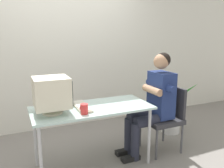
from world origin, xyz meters
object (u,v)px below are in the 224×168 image
(keyboard, at_px, (81,106))
(office_chair, at_px, (165,115))
(potted_plant, at_px, (171,109))
(crt_monitor, at_px, (52,93))
(desk_mug, at_px, (84,109))
(person_seated, at_px, (154,101))
(desk, at_px, (92,112))

(keyboard, xyz_separation_m, office_chair, (1.15, -0.05, -0.25))
(office_chair, relative_size, potted_plant, 0.98)
(keyboard, bearing_deg, crt_monitor, -169.14)
(crt_monitor, xyz_separation_m, desk_mug, (0.30, -0.15, -0.17))
(office_chair, height_order, desk_mug, office_chair)
(crt_monitor, relative_size, keyboard, 0.87)
(person_seated, bearing_deg, crt_monitor, -179.41)
(crt_monitor, bearing_deg, keyboard, 10.86)
(crt_monitor, height_order, desk_mug, crt_monitor)
(crt_monitor, height_order, potted_plant, crt_monitor)
(desk, relative_size, crt_monitor, 3.54)
(person_seated, bearing_deg, desk_mug, -170.62)
(potted_plant, bearing_deg, person_seated, -146.49)
(office_chair, bearing_deg, keyboard, 177.48)
(desk, distance_m, keyboard, 0.15)
(keyboard, bearing_deg, person_seated, -3.03)
(desk_mug, bearing_deg, crt_monitor, 153.40)
(person_seated, xyz_separation_m, potted_plant, (0.63, 0.42, -0.33))
(keyboard, distance_m, desk_mug, 0.22)
(office_chair, relative_size, desk_mug, 7.97)
(desk, distance_m, person_seated, 0.84)
(desk_mug, bearing_deg, potted_plant, 19.72)
(desk, height_order, desk_mug, desk_mug)
(crt_monitor, relative_size, person_seated, 0.29)
(keyboard, distance_m, potted_plant, 1.67)
(potted_plant, bearing_deg, desk, -165.05)
(potted_plant, height_order, desk_mug, potted_plant)
(keyboard, bearing_deg, office_chair, -2.52)
(crt_monitor, bearing_deg, desk_mug, -26.60)
(crt_monitor, distance_m, desk_mug, 0.38)
(desk, relative_size, potted_plant, 1.56)
(keyboard, distance_m, person_seated, 0.96)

